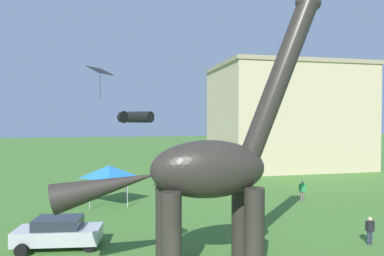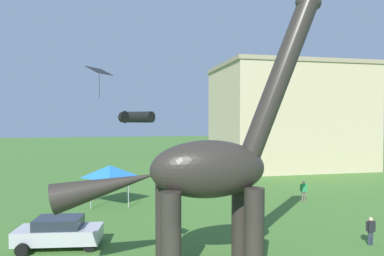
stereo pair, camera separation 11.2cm
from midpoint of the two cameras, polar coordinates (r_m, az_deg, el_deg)
The scene contains 9 objects.
dinosaur_sculpture at distance 15.30m, azimuth 2.64°, elevation -6.59°, with size 11.71×2.48×12.24m.
parked_sedan_left at distance 20.02m, azimuth -20.42°, elevation -15.36°, with size 4.41×2.34×1.55m.
person_near_flyer at distance 27.82m, azimuth 10.06°, elevation -10.82°, with size 0.40×0.18×1.08m.
person_watching_child at distance 29.87m, azimuth 17.59°, elevation -9.33°, with size 0.62×0.27×1.66m.
person_photographer at distance 21.33m, azimuth 26.89°, elevation -14.15°, with size 0.55×0.24×1.46m.
festival_canopy_tent at distance 28.18m, azimuth -12.92°, elevation -6.77°, with size 3.15×3.15×3.00m.
kite_mid_left at distance 27.57m, azimuth -9.29°, elevation 1.75°, with size 3.15×3.15×0.90m.
kite_drifting at distance 11.86m, azimuth -14.40°, elevation 8.83°, with size 0.88×0.93×1.00m.
background_building_block at distance 50.03m, azimuth 15.14°, elevation 1.81°, with size 18.98×14.01×13.75m.
Camera 2 is at (-3.40, -11.67, 6.58)m, focal length 33.23 mm.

